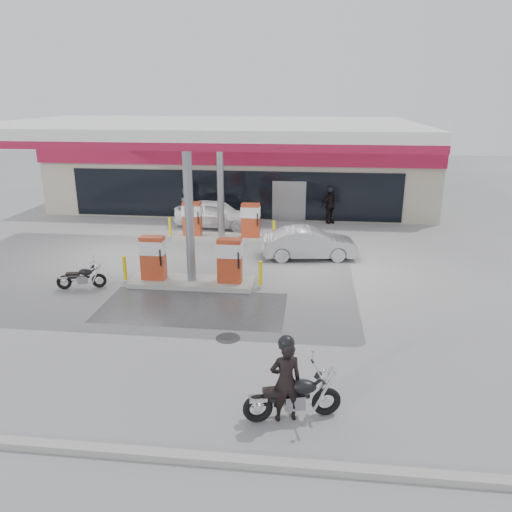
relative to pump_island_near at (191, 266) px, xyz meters
The scene contains 16 objects.
ground 2.12m from the pump_island_near, 90.00° to the right, with size 90.00×90.00×0.00m, color gray.
wet_patch 2.18m from the pump_island_near, 75.96° to the right, with size 6.00×3.00×0.00m, color #4C4C4F.
drain_cover 4.53m from the pump_island_near, 63.43° to the right, with size 0.70×0.70×0.01m, color #38383A.
kerb 9.02m from the pump_island_near, 90.00° to the right, with size 28.00×0.25×0.15m, color gray.
store_building 14.00m from the pump_island_near, 89.98° to the left, with size 22.00×8.22×4.00m.
canopy 5.46m from the pump_island_near, 90.00° to the left, with size 16.00×10.02×5.51m.
pump_island_near is the anchor object (origin of this frame).
pump_island_far 6.00m from the pump_island_near, 90.00° to the left, with size 5.14×1.30×1.78m.
main_motorcycle 8.46m from the pump_island_near, 61.71° to the right, with size 2.10×0.91×1.10m.
biker_main 8.43m from the pump_island_near, 63.03° to the right, with size 0.67×0.44×1.85m, color black.
parked_motorcycle 3.88m from the pump_island_near, 168.26° to the right, with size 1.70×0.72×0.89m.
sedan_white 8.23m from the pump_island_near, 94.83° to the left, with size 1.70×4.23×1.44m, color white.
attendant 9.11m from the pump_island_near, 104.79° to the left, with size 0.95×0.74×1.95m, color slate.
hatchback_silver 5.51m from the pump_island_near, 40.77° to the left, with size 1.38×3.95×1.30m, color #A9ABB1.
parked_car_left 14.27m from the pump_island_near, 128.10° to the left, with size 1.64×4.04×1.17m, color black.
biker_walking 11.09m from the pump_island_near, 62.13° to the left, with size 1.10×0.46×1.88m, color black.
Camera 1 is at (4.24, -14.57, 6.59)m, focal length 35.00 mm.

